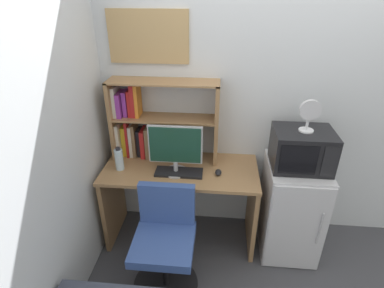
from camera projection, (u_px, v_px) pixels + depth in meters
wall_back at (343, 100)px, 2.48m from camera, size 6.40×0.04×2.60m
desk at (181, 190)px, 2.67m from camera, size 1.30×0.58×0.76m
hutch_bookshelf at (147, 120)px, 2.59m from camera, size 0.91×0.23×0.70m
monitor at (175, 148)px, 2.40m from camera, size 0.43×0.20×0.42m
keyboard at (179, 172)px, 2.49m from camera, size 0.39×0.15×0.02m
computer_mouse at (218, 172)px, 2.47m from camera, size 0.05×0.08×0.04m
water_bottle at (119, 159)px, 2.51m from camera, size 0.07×0.07×0.20m
mini_fridge at (291, 208)px, 2.61m from camera, size 0.46×0.56×0.85m
microwave at (302, 149)px, 2.35m from camera, size 0.45×0.36×0.31m
desk_fan at (309, 114)px, 2.21m from camera, size 0.15×0.11×0.25m
desk_chair at (165, 247)px, 2.30m from camera, size 0.51×0.51×0.84m
wall_corkboard at (148, 37)px, 2.36m from camera, size 0.64×0.02×0.40m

